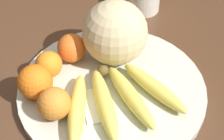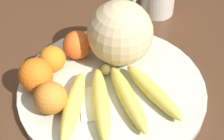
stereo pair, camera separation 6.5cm
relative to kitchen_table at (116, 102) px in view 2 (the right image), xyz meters
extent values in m
cube|color=#4C301E|center=(0.00, 0.00, 0.06)|extent=(1.53, 1.00, 0.04)
cube|color=#4C301E|center=(0.68, 0.41, -0.29)|extent=(0.07, 0.07, 0.68)
cylinder|color=beige|center=(-0.04, -0.02, 0.09)|extent=(0.40, 0.40, 0.02)
torus|color=#47382D|center=(-0.04, -0.02, 0.10)|extent=(0.40, 0.40, 0.01)
sphere|color=beige|center=(0.04, 0.02, 0.17)|extent=(0.14, 0.14, 0.14)
sphere|color=brown|center=(-0.02, 0.01, 0.12)|extent=(0.02, 0.02, 0.02)
ellipsoid|color=#E5D156|center=(-0.14, 0.02, 0.12)|extent=(0.18, 0.10, 0.03)
ellipsoid|color=#E5D156|center=(-0.11, -0.03, 0.12)|extent=(0.17, 0.14, 0.03)
ellipsoid|color=#E5D156|center=(-0.07, -0.07, 0.12)|extent=(0.14, 0.16, 0.03)
ellipsoid|color=#E5D156|center=(-0.03, -0.10, 0.12)|extent=(0.10, 0.17, 0.03)
sphere|color=orange|center=(0.00, 0.10, 0.13)|extent=(0.06, 0.06, 0.06)
sphere|color=orange|center=(-0.16, 0.06, 0.13)|extent=(0.06, 0.06, 0.06)
sphere|color=orange|center=(-0.12, 0.12, 0.14)|extent=(0.07, 0.07, 0.07)
sphere|color=orange|center=(-0.06, 0.12, 0.13)|extent=(0.06, 0.06, 0.06)
cube|color=white|center=(-0.11, 0.00, 0.10)|extent=(0.09, 0.08, 0.00)
torus|color=beige|center=(0.23, 0.06, 0.13)|extent=(0.06, 0.04, 0.06)
camera|label=1|loc=(-0.53, -0.23, 0.68)|focal=60.00mm
camera|label=2|loc=(-0.50, -0.28, 0.68)|focal=60.00mm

